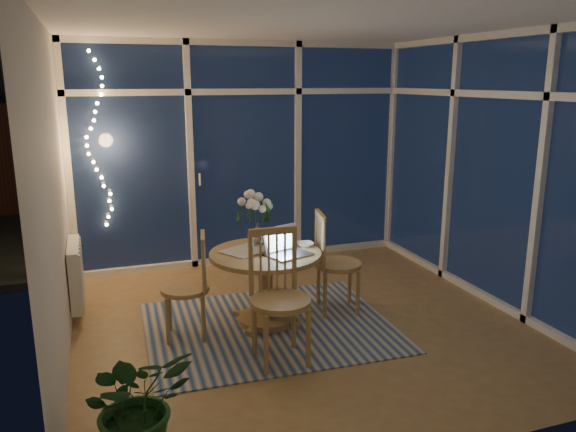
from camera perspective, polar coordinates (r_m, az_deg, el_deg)
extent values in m
plane|color=olive|center=(5.22, 1.58, -10.78)|extent=(4.00, 4.00, 0.00)
plane|color=white|center=(4.77, 1.80, 18.93)|extent=(4.00, 4.00, 0.00)
cube|color=silver|center=(6.72, -4.46, 6.27)|extent=(4.00, 0.04, 2.60)
cube|color=silver|center=(3.10, 15.03, -3.00)|extent=(4.00, 0.04, 2.60)
cube|color=silver|center=(4.53, -22.68, 1.63)|extent=(0.04, 4.00, 2.60)
cube|color=silver|center=(5.84, 20.38, 4.34)|extent=(0.04, 4.00, 2.60)
cube|color=white|center=(6.68, -4.37, 6.23)|extent=(4.00, 0.10, 2.60)
cube|color=white|center=(5.82, 20.08, 4.33)|extent=(0.10, 4.00, 2.60)
cube|color=white|center=(5.63, -20.77, -5.50)|extent=(0.10, 0.70, 0.58)
cube|color=black|center=(9.94, -5.99, 0.71)|extent=(12.00, 6.00, 0.10)
cube|color=#3D1E16|center=(10.16, -9.54, 6.38)|extent=(11.00, 0.08, 1.80)
cube|color=#353940|center=(13.09, -10.79, 13.64)|extent=(7.00, 3.00, 2.20)
sphere|color=black|center=(8.07, -12.42, 1.12)|extent=(0.90, 0.90, 0.90)
cube|color=#B9B096|center=(5.13, -1.91, -11.18)|extent=(2.23, 1.81, 0.01)
cylinder|color=#9F7E47|center=(5.09, -2.28, -7.33)|extent=(1.03, 1.03, 0.68)
cube|color=#9F7E47|center=(4.85, -10.45, -7.04)|extent=(0.50, 0.50, 0.93)
cube|color=#9F7E47|center=(5.31, 5.13, -4.65)|extent=(0.54, 0.54, 0.99)
cube|color=#9F7E47|center=(4.35, -0.77, -8.36)|extent=(0.50, 0.50, 1.06)
imported|color=white|center=(5.18, -3.10, -1.79)|extent=(0.21, 0.21, 0.21)
imported|color=white|center=(5.14, 1.73, -2.91)|extent=(0.16, 0.16, 0.04)
cube|color=silver|center=(5.02, -4.59, -3.52)|extent=(0.48, 0.42, 0.01)
cube|color=black|center=(4.90, -2.11, -3.92)|extent=(0.11, 0.08, 0.01)
imported|color=#19471A|center=(3.31, -14.91, -19.41)|extent=(0.65, 0.60, 0.76)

